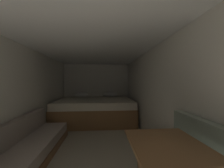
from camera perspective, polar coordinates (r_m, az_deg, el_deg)
name	(u,v)px	position (r m, az deg, el deg)	size (l,w,h in m)	color
ground_plane	(90,148)	(2.84, -9.56, -26.25)	(7.31, 7.31, 0.00)	#B2A893
wall_back	(96,89)	(5.20, -6.91, -2.33)	(2.65, 0.05, 2.00)	silver
wall_left	(20,98)	(2.96, -35.67, -4.99)	(0.05, 5.31, 2.00)	silver
wall_right	(155,97)	(2.74, 18.61, -5.31)	(0.05, 5.31, 2.00)	silver
ceiling_slab	(90,44)	(2.63, -9.69, 17.01)	(2.65, 5.31, 0.05)	white
bed	(95,110)	(4.38, -7.44, -11.28)	(2.43, 1.70, 0.91)	olive
sofa_left	(9,165)	(2.38, -38.88, -26.28)	(0.64, 2.91, 0.67)	brown
dinette_table	(167,156)	(1.35, 23.06, -27.48)	(0.61, 0.65, 0.77)	brown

